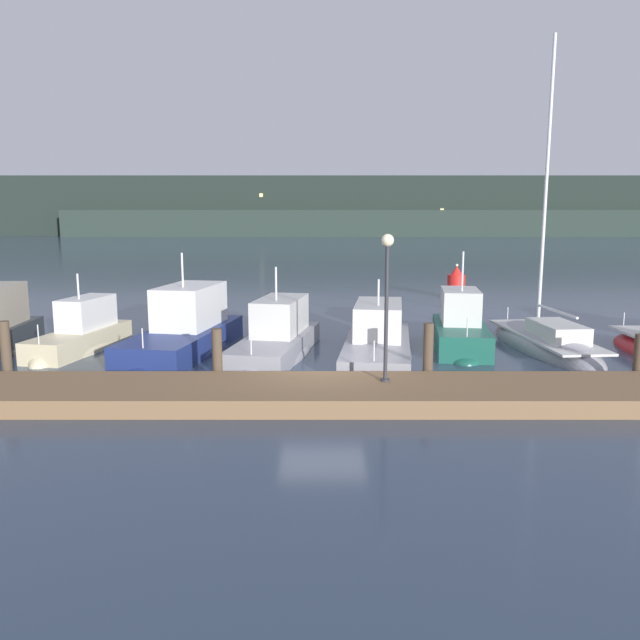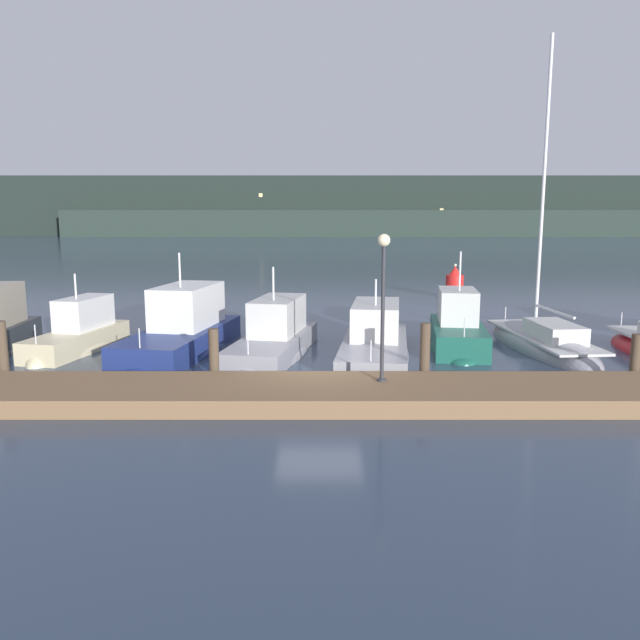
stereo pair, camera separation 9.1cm
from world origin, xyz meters
name	(u,v)px [view 2 (the right image)]	position (x,y,z in m)	size (l,w,h in m)	color
ground_plane	(320,381)	(0.00, 0.00, 0.00)	(400.00, 400.00, 0.00)	#2D3D51
dock	(320,393)	(0.00, -2.04, 0.23)	(38.76, 2.80, 0.45)	brown
mooring_pile_1	(4,353)	(-8.82, -0.39, 0.90)	(0.28, 0.28, 1.80)	#4C3D2D
mooring_pile_2	(215,357)	(-2.94, -0.39, 0.80)	(0.28, 0.28, 1.59)	#4C3D2D
mooring_pile_3	(425,354)	(2.94, -0.39, 0.87)	(0.28, 0.28, 1.75)	#4C3D2D
mooring_pile_4	(636,360)	(8.82, -0.39, 0.72)	(0.28, 0.28, 1.44)	#4C3D2D
motorboat_berth_3	(79,343)	(-8.44, 4.03, 0.28)	(2.54, 5.52, 3.39)	beige
motorboat_berth_4	(183,339)	(-4.79, 3.98, 0.44)	(3.70, 7.62, 3.93)	navy
motorboat_berth_5	(274,346)	(-1.55, 3.36, 0.30)	(3.25, 6.96, 3.62)	gray
motorboat_berth_6	(375,348)	(1.88, 3.32, 0.25)	(3.21, 7.68, 3.22)	gray
motorboat_berth_7	(458,337)	(4.92, 4.43, 0.42)	(2.58, 5.49, 3.90)	#195647
sailboat_berth_8	(543,346)	(7.94, 4.37, 0.10)	(2.73, 7.83, 11.53)	gray
channel_buoy	(455,286)	(7.61, 17.61, 0.74)	(1.49, 1.49, 1.98)	red
dock_lamppost	(384,283)	(1.62, -1.67, 3.00)	(0.32, 0.32, 3.79)	#2D2D33
hillside_backdrop	(331,209)	(2.45, 127.26, 5.98)	(240.00, 23.00, 12.99)	#1E2823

